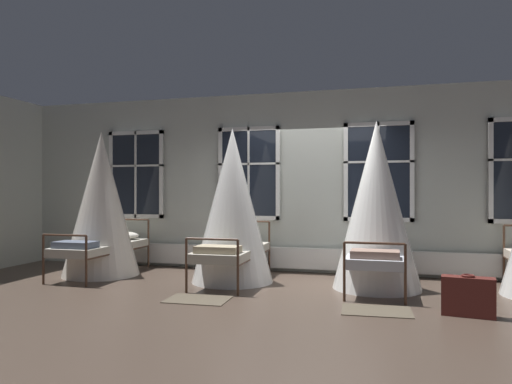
{
  "coord_description": "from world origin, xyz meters",
  "views": [
    {
      "loc": [
        1.19,
        -7.04,
        1.39
      ],
      "look_at": [
        -0.7,
        0.0,
        1.4
      ],
      "focal_mm": 33.22,
      "sensor_mm": 36.0,
      "label": 1
    }
  ],
  "objects_px": {
    "cot_first": "(101,206)",
    "cot_second": "(232,208)",
    "suitcase_dark": "(468,296)",
    "cot_third": "(376,208)"
  },
  "relations": [
    {
      "from": "cot_first",
      "to": "suitcase_dark",
      "type": "relative_size",
      "value": 4.13
    },
    {
      "from": "cot_first",
      "to": "cot_second",
      "type": "height_order",
      "value": "cot_first"
    },
    {
      "from": "cot_second",
      "to": "suitcase_dark",
      "type": "xyz_separation_m",
      "value": [
        3.19,
        -1.27,
        -0.93
      ]
    },
    {
      "from": "cot_first",
      "to": "cot_second",
      "type": "xyz_separation_m",
      "value": [
        2.31,
        0.01,
        -0.01
      ]
    },
    {
      "from": "cot_first",
      "to": "cot_third",
      "type": "xyz_separation_m",
      "value": [
        4.49,
        0.05,
        0.01
      ]
    },
    {
      "from": "cot_second",
      "to": "cot_third",
      "type": "xyz_separation_m",
      "value": [
        2.18,
        0.04,
        0.02
      ]
    },
    {
      "from": "cot_second",
      "to": "cot_third",
      "type": "distance_m",
      "value": 2.18
    },
    {
      "from": "cot_third",
      "to": "suitcase_dark",
      "type": "height_order",
      "value": "cot_third"
    },
    {
      "from": "cot_first",
      "to": "cot_second",
      "type": "distance_m",
      "value": 2.31
    },
    {
      "from": "cot_first",
      "to": "cot_second",
      "type": "bearing_deg",
      "value": -89.5
    }
  ]
}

